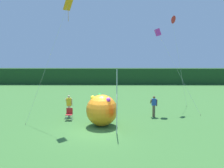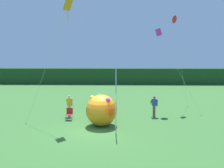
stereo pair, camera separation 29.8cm
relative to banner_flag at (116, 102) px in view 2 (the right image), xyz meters
name	(u,v)px [view 2 (the right image)]	position (x,y,z in m)	size (l,w,h in m)	color
ground_plane	(97,131)	(-1.22, 0.33, -1.93)	(120.00, 120.00, 0.00)	#3D7533
distant_treeline	(110,76)	(-1.22, 25.86, -0.61)	(80.00, 2.40, 2.65)	#1E421E
banner_flag	(116,102)	(0.00, 0.00, 0.00)	(0.06, 1.03, 4.04)	#B7B7BC
person_near_banner	(69,105)	(-3.73, 3.85, -1.01)	(0.55, 0.48, 1.73)	#B7B2A3
person_mid_field	(154,106)	(3.00, 3.90, -1.04)	(0.55, 0.48, 1.67)	brown
inflatable_balloon	(101,110)	(-1.01, 1.44, -0.84)	(2.18, 2.18, 2.21)	orange
folding_chair	(69,113)	(-3.56, 2.92, -1.42)	(0.51, 0.51, 0.89)	#BCBCC1
kite_red_delta_0	(173,20)	(5.08, 7.25, 6.09)	(2.12, 0.80, 8.44)	brown
kite_magenta_box_1	(159,33)	(3.63, 6.20, 4.85)	(3.59, 2.17, 7.17)	brown
kite_orange_diamond_2	(65,13)	(-3.52, 2.11, 5.81)	(3.48, 0.84, 8.65)	brown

